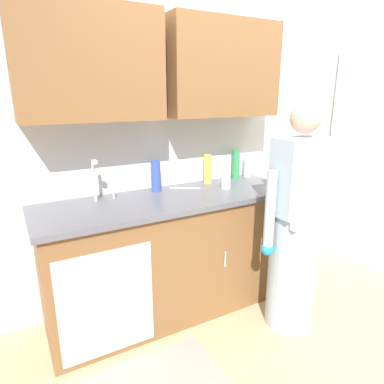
{
  "coord_description": "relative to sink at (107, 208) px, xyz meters",
  "views": [
    {
      "loc": [
        -1.58,
        -1.48,
        1.68
      ],
      "look_at": [
        -0.46,
        0.55,
        1.0
      ],
      "focal_mm": 31.84,
      "sensor_mm": 36.0,
      "label": 1
    }
  ],
  "objects": [
    {
      "name": "person_at_sink",
      "position": [
        1.16,
        -0.6,
        -0.23
      ],
      "size": [
        0.55,
        0.34,
        1.62
      ],
      "color": "white",
      "rests_on": "ground"
    },
    {
      "name": "floor_mat",
      "position": [
        0.05,
        -0.66,
        -0.92
      ],
      "size": [
        0.8,
        0.5,
        0.01
      ],
      "primitive_type": "cube",
      "color": "gray",
      "rests_on": "ground"
    },
    {
      "name": "counter_cabinet",
      "position": [
        0.47,
        -0.01,
        -0.48
      ],
      "size": [
        1.9,
        0.62,
        0.9
      ],
      "color": "brown",
      "rests_on": "ground"
    },
    {
      "name": "bottle_water_tall",
      "position": [
        1.36,
        0.22,
        0.1
      ],
      "size": [
        0.07,
        0.07,
        0.17
      ],
      "primitive_type": "cylinder",
      "color": "silver",
      "rests_on": "countertop"
    },
    {
      "name": "bottle_cleaner_spray",
      "position": [
        0.44,
        0.18,
        0.13
      ],
      "size": [
        0.07,
        0.07,
        0.24
      ],
      "primitive_type": "cylinder",
      "color": "#334CB2",
      "rests_on": "countertop"
    },
    {
      "name": "kitchen_wall_with_uppers",
      "position": [
        0.89,
        0.29,
        0.55
      ],
      "size": [
        4.8,
        0.44,
        2.7
      ],
      "color": "silver",
      "rests_on": "ground"
    },
    {
      "name": "ground_plane",
      "position": [
        1.03,
        -0.71,
        -0.93
      ],
      "size": [
        9.0,
        9.0,
        0.0
      ],
      "primitive_type": "plane",
      "color": "tan"
    },
    {
      "name": "sponge",
      "position": [
        1.38,
        -0.12,
        0.03
      ],
      "size": [
        0.11,
        0.07,
        0.03
      ],
      "primitive_type": "cube",
      "color": "#4CBF4C",
      "rests_on": "countertop"
    },
    {
      "name": "countertop",
      "position": [
        0.48,
        -0.01,
        -0.01
      ],
      "size": [
        1.96,
        0.66,
        0.04
      ],
      "primitive_type": "cube",
      "color": "#595960",
      "rests_on": "counter_cabinet"
    },
    {
      "name": "sink",
      "position": [
        0.0,
        0.0,
        0.0
      ],
      "size": [
        0.5,
        0.36,
        0.35
      ],
      "color": "#B7BABF",
      "rests_on": "counter_cabinet"
    },
    {
      "name": "bottle_soap",
      "position": [
        1.22,
        0.22,
        0.15
      ],
      "size": [
        0.07,
        0.07,
        0.26
      ],
      "primitive_type": "cylinder",
      "color": "#2D8C4C",
      "rests_on": "countertop"
    },
    {
      "name": "cup_by_sink",
      "position": [
        0.96,
        -0.01,
        0.07
      ],
      "size": [
        0.08,
        0.08,
        0.1
      ],
      "primitive_type": "cylinder",
      "color": "white",
      "rests_on": "countertop"
    },
    {
      "name": "bottle_water_short",
      "position": [
        0.92,
        0.2,
        0.14
      ],
      "size": [
        0.07,
        0.07,
        0.24
      ],
      "primitive_type": "cylinder",
      "color": "#D8D14C",
      "rests_on": "countertop"
    },
    {
      "name": "knife_on_counter",
      "position": [
        0.67,
        0.14,
        0.02
      ],
      "size": [
        0.21,
        0.15,
        0.01
      ],
      "primitive_type": "cube",
      "rotation": [
        0.0,
        0.0,
        2.57
      ],
      "color": "silver",
      "rests_on": "countertop"
    },
    {
      "name": "closet_door_panel",
      "position": [
        2.48,
        -0.31,
        0.12
      ],
      "size": [
        0.04,
        1.1,
        2.1
      ],
      "primitive_type": "cube",
      "rotation": [
        0.0,
        0.0,
        1.57
      ],
      "color": "silver",
      "rests_on": "ground"
    }
  ]
}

